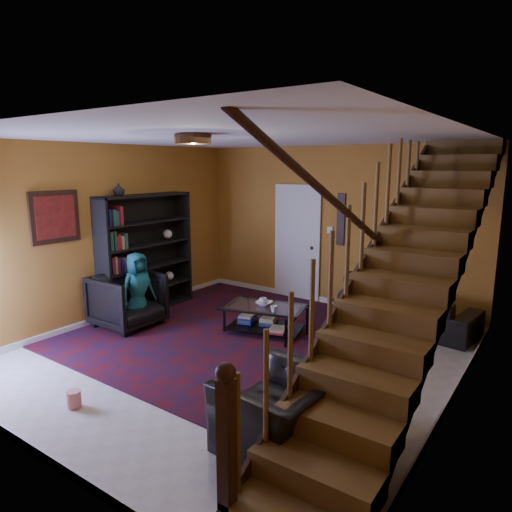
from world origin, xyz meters
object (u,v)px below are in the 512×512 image
at_px(bookshelf, 147,256).
at_px(armchair_right, 280,411).
at_px(coffee_table, 265,318).
at_px(armchair_left, 128,301).
at_px(sofa, 407,309).

bearing_deg(bookshelf, armchair_right, -27.08).
xyz_separation_m(armchair_right, coffee_table, (-1.63, 2.21, -0.08)).
height_order(armchair_left, coffee_table, armchair_left).
relative_size(bookshelf, coffee_table, 1.58).
distance_m(bookshelf, armchair_left, 0.98).
relative_size(sofa, armchair_left, 2.19).
bearing_deg(armchair_right, armchair_left, -105.50).
bearing_deg(sofa, armchair_left, 42.05).
xyz_separation_m(sofa, armchair_right, (0.00, -3.70, 0.03)).
distance_m(sofa, coffee_table, 2.21).
bearing_deg(armchair_left, bookshelf, 25.85).
height_order(sofa, armchair_left, armchair_left).
bearing_deg(armchair_left, coffee_table, -63.46).
bearing_deg(sofa, bookshelf, 31.12).
bearing_deg(armchair_right, bookshelf, -113.03).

